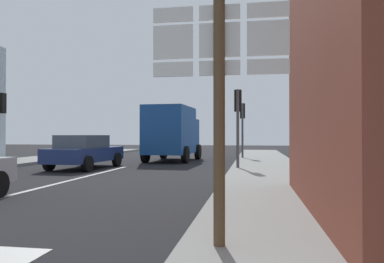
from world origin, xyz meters
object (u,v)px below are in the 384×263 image
Objects in this scene: sedan_far at (85,151)px; delivery_truck at (172,132)px; traffic_light_near_right at (238,111)px; route_sign_post at (219,90)px; traffic_light_far_right at (243,118)px; traffic_light_near_left at (1,112)px.

delivery_truck is at bearing 61.96° from sedan_far.
delivery_truck is 6.50m from traffic_light_near_right.
sedan_far is at bearing 122.64° from route_sign_post.
delivery_truck is 1.59× the size of route_sign_post.
route_sign_post is at bearing -75.63° from delivery_truck.
delivery_truck is at bearing -155.57° from traffic_light_far_right.
traffic_light_far_right is 6.91m from traffic_light_near_right.
sedan_far is 1.35× the size of route_sign_post.
route_sign_post is 10.94m from traffic_light_near_right.
delivery_truck is (2.80, 5.26, 0.89)m from sedan_far.
sedan_far is at bearing -178.91° from traffic_light_near_right.
traffic_light_near_right is (-0.21, 10.93, 0.48)m from route_sign_post.
traffic_light_near_left is 10.44m from traffic_light_near_right.
delivery_truck is 1.53× the size of traffic_light_near_left.
traffic_light_far_right is (10.42, 7.57, 0.03)m from traffic_light_near_left.
traffic_light_far_right is at bearing 46.37° from sedan_far.
traffic_light_near_right is at bearing -52.74° from delivery_truck.
traffic_light_near_right is (0.00, -6.91, -0.02)m from traffic_light_far_right.
traffic_light_near_right reaches higher than delivery_truck.
route_sign_post is at bearing -88.90° from traffic_light_near_right.
route_sign_post is 0.95× the size of traffic_light_far_right.
sedan_far is 1.28× the size of traffic_light_far_right.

